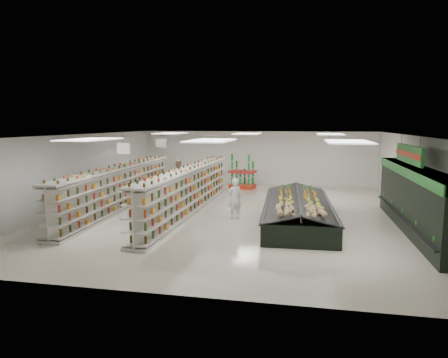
% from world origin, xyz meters
% --- Properties ---
extents(floor, '(16.00, 16.00, 0.00)m').
position_xyz_m(floor, '(0.00, 0.00, 0.00)').
color(floor, beige).
rests_on(floor, ground).
extents(ceiling, '(14.00, 16.00, 0.02)m').
position_xyz_m(ceiling, '(0.00, 0.00, 3.20)').
color(ceiling, white).
rests_on(ceiling, wall_back).
extents(wall_back, '(14.00, 0.02, 3.20)m').
position_xyz_m(wall_back, '(0.00, 8.00, 1.60)').
color(wall_back, white).
rests_on(wall_back, floor).
extents(wall_front, '(14.00, 0.02, 3.20)m').
position_xyz_m(wall_front, '(0.00, -8.00, 1.60)').
color(wall_front, white).
rests_on(wall_front, floor).
extents(wall_left, '(0.02, 16.00, 3.20)m').
position_xyz_m(wall_left, '(-7.00, 0.00, 1.60)').
color(wall_left, white).
rests_on(wall_left, floor).
extents(wall_right, '(0.02, 16.00, 3.20)m').
position_xyz_m(wall_right, '(7.00, 0.00, 1.60)').
color(wall_right, white).
rests_on(wall_right, floor).
extents(produce_wall_case, '(0.93, 8.00, 2.20)m').
position_xyz_m(produce_wall_case, '(6.53, -1.50, 1.24)').
color(produce_wall_case, black).
rests_on(produce_wall_case, floor).
extents(aisle_sign_near, '(0.52, 0.06, 0.75)m').
position_xyz_m(aisle_sign_near, '(-3.80, -2.00, 2.75)').
color(aisle_sign_near, white).
rests_on(aisle_sign_near, ceiling).
extents(aisle_sign_far, '(0.52, 0.06, 0.75)m').
position_xyz_m(aisle_sign_far, '(-3.80, 2.00, 2.75)').
color(aisle_sign_far, white).
rests_on(aisle_sign_far, ceiling).
extents(hortifruti_banner, '(0.12, 3.20, 0.95)m').
position_xyz_m(hortifruti_banner, '(6.25, -1.50, 2.65)').
color(hortifruti_banner, '#207928').
rests_on(hortifruti_banner, ceiling).
extents(gondola_left, '(1.04, 10.62, 1.84)m').
position_xyz_m(gondola_left, '(-4.94, -0.03, 0.84)').
color(gondola_left, beige).
rests_on(gondola_left, floor).
extents(gondola_center, '(1.04, 10.75, 1.86)m').
position_xyz_m(gondola_center, '(-1.83, -0.14, 0.85)').
color(gondola_center, beige).
rests_on(gondola_center, floor).
extents(produce_island, '(2.79, 7.00, 1.03)m').
position_xyz_m(produce_island, '(2.61, -0.81, 0.47)').
color(produce_island, black).
rests_on(produce_island, floor).
extents(soda_endcap, '(1.58, 1.25, 1.79)m').
position_xyz_m(soda_endcap, '(-0.59, 6.46, 0.87)').
color(soda_endcap, red).
rests_on(soda_endcap, floor).
extents(shopper_main, '(0.69, 0.66, 1.60)m').
position_xyz_m(shopper_main, '(0.21, -0.92, 0.80)').
color(shopper_main, white).
rests_on(shopper_main, floor).
extents(shopper_background, '(0.90, 1.01, 1.77)m').
position_xyz_m(shopper_background, '(-3.71, 4.48, 0.89)').
color(shopper_background, '#918159').
rests_on(shopper_background, floor).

